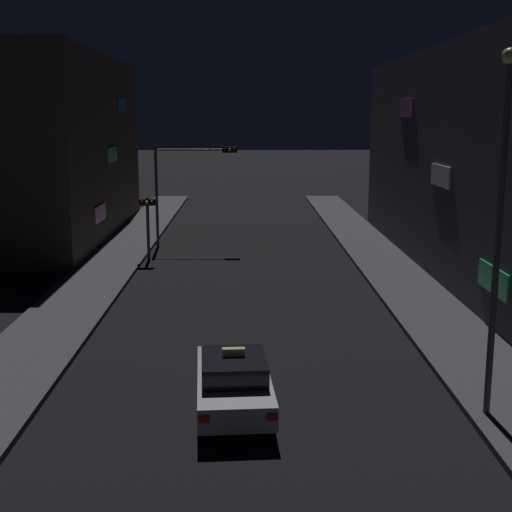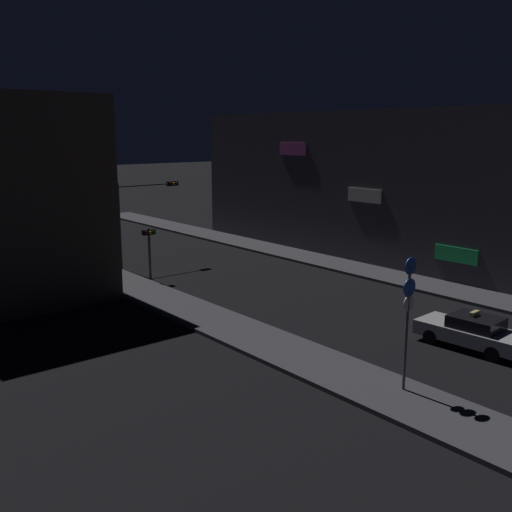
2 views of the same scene
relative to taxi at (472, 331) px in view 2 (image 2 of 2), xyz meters
name	(u,v)px [view 2 (image 2 of 2)]	position (x,y,z in m)	size (l,w,h in m)	color
sidewalk_left	(137,289)	(-6.36, 17.13, -0.65)	(2.94, 59.60, 0.18)	#424247
sidewalk_right	(307,258)	(7.17, 17.13, -0.65)	(2.94, 59.60, 0.18)	#424247
building_facade_right	(406,185)	(13.12, 13.27, 4.43)	(9.04, 35.24, 10.33)	#3D3842
taxi	(472,331)	(0.00, 0.00, 0.00)	(2.07, 4.55, 1.62)	#B7B7BC
traffic_light_overhead	(142,206)	(-2.96, 22.47, 3.36)	(4.56, 0.41, 5.69)	#47474C
traffic_light_left_kerb	(149,243)	(-4.64, 18.65, 1.63)	(0.80, 0.42, 3.25)	#47474C
sign_pole_left	(408,310)	(-5.82, -0.92, 2.30)	(0.63, 0.10, 4.66)	#47474C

